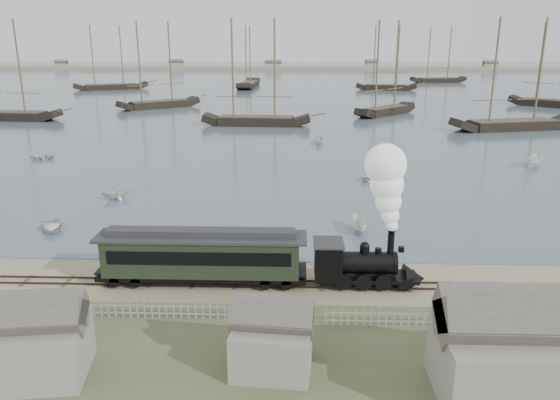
{
  "coord_description": "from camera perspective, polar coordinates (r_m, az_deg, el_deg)",
  "views": [
    {
      "loc": [
        3.23,
        -36.78,
        16.71
      ],
      "look_at": [
        1.76,
        6.94,
        3.5
      ],
      "focal_mm": 35.0,
      "sensor_mm": 36.0,
      "label": 1
    }
  ],
  "objects": [
    {
      "name": "rowboat_0",
      "position": [
        52.83,
        -22.78,
        -2.5
      ],
      "size": [
        4.44,
        3.93,
        0.76
      ],
      "primitive_type": "imported",
      "rotation": [
        0.0,
        0.0,
        0.44
      ],
      "color": "silver",
      "rests_on": "harbor_water"
    },
    {
      "name": "schooner_7",
      "position": [
        187.15,
        -3.34,
        14.73
      ],
      "size": [
        6.96,
        24.43,
        20.0
      ],
      "primitive_type": null,
      "rotation": [
        0.0,
        0.0,
        1.51
      ],
      "color": "black",
      "rests_on": "harbor_water"
    },
    {
      "name": "schooner_9",
      "position": [
        213.96,
        16.39,
        14.36
      ],
      "size": [
        21.16,
        8.52,
        20.0
      ],
      "primitive_type": null,
      "rotation": [
        0.0,
        0.0,
        0.19
      ],
      "color": "black",
      "rests_on": "harbor_water"
    },
    {
      "name": "shed_right",
      "position": [
        29.89,
        21.81,
        -18.55
      ],
      "size": [
        6.0,
        5.0,
        5.1
      ],
      "primitive_type": null,
      "color": "gray",
      "rests_on": "ground"
    },
    {
      "name": "rail_track",
      "position": [
        38.7,
        -3.08,
        -8.74
      ],
      "size": [
        120.0,
        1.8,
        0.16
      ],
      "color": "#35231D",
      "rests_on": "ground"
    },
    {
      "name": "schooner_0",
      "position": [
        125.69,
        -27.06,
        11.99
      ],
      "size": [
        21.94,
        6.42,
        20.0
      ],
      "primitive_type": null,
      "rotation": [
        0.0,
        0.0,
        -0.07
      ],
      "color": "black",
      "rests_on": "harbor_water"
    },
    {
      "name": "schooner_5",
      "position": [
        149.52,
        27.25,
        12.45
      ],
      "size": [
        19.97,
        16.76,
        20.0
      ],
      "primitive_type": null,
      "rotation": [
        0.0,
        0.0,
        -0.65
      ],
      "color": "black",
      "rests_on": "harbor_water"
    },
    {
      "name": "rowboat_7",
      "position": [
        87.91,
        4.09,
        6.34
      ],
      "size": [
        3.36,
        3.05,
        1.52
      ],
      "primitive_type": "imported",
      "rotation": [
        0.0,
        0.0,
        6.07
      ],
      "color": "silver",
      "rests_on": "harbor_water"
    },
    {
      "name": "beached_dinghy",
      "position": [
        40.74,
        -5.42,
        -6.93
      ],
      "size": [
        3.94,
        4.32,
        0.73
      ],
      "primitive_type": "imported",
      "rotation": [
        0.0,
        0.0,
        1.05
      ],
      "color": "silver",
      "rests_on": "ground"
    },
    {
      "name": "rowboat_2",
      "position": [
        48.74,
        8.24,
        -2.56
      ],
      "size": [
        3.36,
        1.36,
        1.28
      ],
      "primitive_type": "imported",
      "rotation": [
        0.0,
        0.0,
        3.18
      ],
      "color": "silver",
      "rests_on": "harbor_water"
    },
    {
      "name": "schooner_3",
      "position": [
        122.22,
        11.2,
        13.37
      ],
      "size": [
        15.37,
        15.6,
        20.0
      ],
      "primitive_type": null,
      "rotation": [
        0.0,
        0.0,
        0.8
      ],
      "color": "black",
      "rests_on": "harbor_water"
    },
    {
      "name": "rowboat_5",
      "position": [
        79.84,
        25.01,
        3.75
      ],
      "size": [
        3.95,
        3.88,
        1.55
      ],
      "primitive_type": "imported",
      "rotation": [
        0.0,
        0.0,
        2.38
      ],
      "color": "silver",
      "rests_on": "harbor_water"
    },
    {
      "name": "picket_fence_west",
      "position": [
        35.51,
        -14.54,
        -11.86
      ],
      "size": [
        19.0,
        0.1,
        1.2
      ],
      "primitive_type": null,
      "color": "gray",
      "rests_on": "ground"
    },
    {
      "name": "schooner_2",
      "position": [
        105.6,
        -2.56,
        13.17
      ],
      "size": [
        20.98,
        5.84,
        20.0
      ],
      "primitive_type": null,
      "rotation": [
        0.0,
        0.0,
        -0.05
      ],
      "color": "black",
      "rests_on": "harbor_water"
    },
    {
      "name": "locomotive",
      "position": [
        37.31,
        10.46,
        -2.7
      ],
      "size": [
        7.72,
        2.88,
        9.62
      ],
      "color": "black",
      "rests_on": "ground"
    },
    {
      "name": "passenger_coach",
      "position": [
        38.25,
        -8.17,
        -5.65
      ],
      "size": [
        14.46,
        2.79,
        3.51
      ],
      "color": "black",
      "rests_on": "ground"
    },
    {
      "name": "rowboat_1",
      "position": [
        60.41,
        -16.77,
        0.86
      ],
      "size": [
        3.8,
        3.94,
        1.6
      ],
      "primitive_type": "imported",
      "rotation": [
        0.0,
        0.0,
        2.1
      ],
      "color": "silver",
      "rests_on": "harbor_water"
    },
    {
      "name": "rowboat_3",
      "position": [
        66.15,
        10.23,
        2.32
      ],
      "size": [
        2.9,
        4.02,
        0.83
      ],
      "primitive_type": "imported",
      "rotation": [
        0.0,
        0.0,
        1.56
      ],
      "color": "silver",
      "rests_on": "harbor_water"
    },
    {
      "name": "ground",
      "position": [
        40.53,
        -2.84,
        -7.57
      ],
      "size": [
        600.0,
        600.0,
        0.0
      ],
      "primitive_type": "plane",
      "color": "tan",
      "rests_on": "ground"
    },
    {
      "name": "shed_left",
      "position": [
        31.93,
        -23.92,
        -16.36
      ],
      "size": [
        5.0,
        4.0,
        4.1
      ],
      "primitive_type": null,
      "color": "gray",
      "rests_on": "ground"
    },
    {
      "name": "shed_mid",
      "position": [
        29.91,
        -0.79,
        -17.16
      ],
      "size": [
        4.0,
        3.5,
        3.6
      ],
      "primitive_type": null,
      "color": "gray",
      "rests_on": "ground"
    },
    {
      "name": "schooner_1",
      "position": [
        135.15,
        -12.77,
        13.58
      ],
      "size": [
        18.79,
        15.37,
        20.0
      ],
      "primitive_type": null,
      "rotation": [
        0.0,
        0.0,
        0.63
      ],
      "color": "black",
      "rests_on": "harbor_water"
    },
    {
      "name": "schooner_6",
      "position": [
        186.77,
        -17.47,
        14.02
      ],
      "size": [
        23.28,
        14.19,
        20.0
      ],
      "primitive_type": null,
      "rotation": [
        0.0,
        0.0,
        0.42
      ],
      "color": "black",
      "rests_on": "harbor_water"
    },
    {
      "name": "far_spit",
      "position": [
        287.29,
        1.32,
        13.46
      ],
      "size": [
        500.0,
        20.0,
        1.8
      ],
      "primitive_type": "cube",
      "color": "gray",
      "rests_on": "ground"
    },
    {
      "name": "picket_fence_east",
      "position": [
        34.96,
        17.48,
        -12.6
      ],
      "size": [
        15.0,
        0.1,
        1.2
      ],
      "primitive_type": null,
      "color": "gray",
      "rests_on": "ground"
    },
    {
      "name": "schooner_8",
      "position": [
        180.04,
        11.16,
        14.38
      ],
      "size": [
        19.31,
        6.48,
        20.0
      ],
      "primitive_type": null,
      "rotation": [
        0.0,
        0.0,
        -0.11
      ],
      "color": "black",
      "rests_on": "harbor_water"
    },
    {
      "name": "harbor_water",
      "position": [
        207.48,
        1.05,
        12.18
      ],
      "size": [
        600.0,
        336.0,
        0.06
      ],
      "primitive_type": "cube",
      "color": "#485C67",
      "rests_on": "ground"
    },
    {
      "name": "schooner_4",
      "position": [
        109.47,
        23.76,
        11.94
      ],
      "size": [
        24.48,
        10.82,
        20.0
      ],
      "primitive_type": null,
      "rotation": [
        0.0,
        0.0,
        0.23
      ],
      "color": "black",
      "rests_on": "harbor_water"
    },
    {
      "name": "rowboat_6",
      "position": [
        83.89,
        -23.68,
        4.18
      ],
      "size": [
        2.69,
        3.57,
        0.7
      ],
      "primitive_type": "imported",
      "rotation": [
        0.0,
        0.0,
        4.63
      ],
      "color": "silver",
      "rests_on": "harbor_water"
    }
  ]
}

